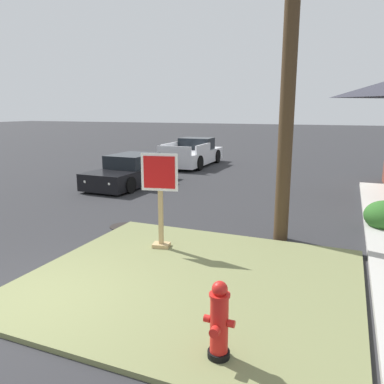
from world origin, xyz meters
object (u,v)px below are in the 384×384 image
(manhole_cover, at_px, (123,226))
(parked_sedan_black, at_px, (131,172))
(pickup_truck_white, at_px, (193,154))
(stop_sign, at_px, (160,202))
(fire_hydrant, at_px, (219,322))

(manhole_cover, relative_size, parked_sedan_black, 0.16)
(manhole_cover, xyz_separation_m, pickup_truck_white, (-2.64, 11.27, 0.61))
(stop_sign, xyz_separation_m, parked_sedan_black, (-4.55, 6.21, -0.56))
(parked_sedan_black, distance_m, pickup_truck_white, 6.23)
(stop_sign, xyz_separation_m, manhole_cover, (-1.72, 1.17, -1.10))
(stop_sign, bearing_deg, fire_hydrant, -52.72)
(manhole_cover, xyz_separation_m, parked_sedan_black, (-2.83, 5.05, 0.53))
(fire_hydrant, relative_size, parked_sedan_black, 0.22)
(parked_sedan_black, bearing_deg, fire_hydrant, -53.42)
(fire_hydrant, bearing_deg, manhole_cover, 133.70)
(fire_hydrant, height_order, parked_sedan_black, parked_sedan_black)
(stop_sign, relative_size, parked_sedan_black, 0.47)
(manhole_cover, height_order, parked_sedan_black, parked_sedan_black)
(parked_sedan_black, height_order, pickup_truck_white, pickup_truck_white)
(manhole_cover, bearing_deg, parked_sedan_black, 119.32)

